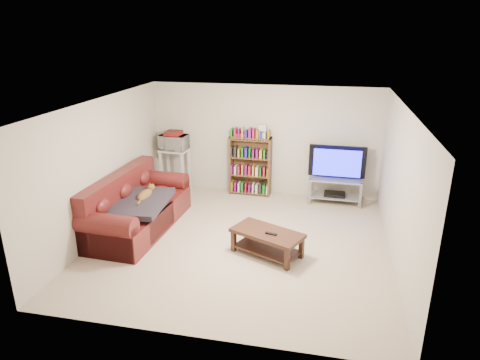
% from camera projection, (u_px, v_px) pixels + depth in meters
% --- Properties ---
extents(floor, '(5.00, 5.00, 0.00)m').
position_uv_depth(floor, '(241.00, 242.00, 7.46)').
color(floor, beige).
rests_on(floor, ground).
extents(ceiling, '(5.00, 5.00, 0.00)m').
position_uv_depth(ceiling, '(241.00, 104.00, 6.65)').
color(ceiling, white).
rests_on(ceiling, ground).
extents(wall_back, '(5.00, 0.00, 5.00)m').
position_uv_depth(wall_back, '(264.00, 140.00, 9.36)').
color(wall_back, beige).
rests_on(wall_back, ground).
extents(wall_front, '(5.00, 0.00, 5.00)m').
position_uv_depth(wall_front, '(195.00, 249.00, 4.75)').
color(wall_front, beige).
rests_on(wall_front, ground).
extents(wall_left, '(0.00, 5.00, 5.00)m').
position_uv_depth(wall_left, '(102.00, 167.00, 7.54)').
color(wall_left, beige).
rests_on(wall_left, ground).
extents(wall_right, '(0.00, 5.00, 5.00)m').
position_uv_depth(wall_right, '(400.00, 188.00, 6.57)').
color(wall_right, beige).
rests_on(wall_right, ground).
extents(sofa, '(1.18, 2.48, 1.04)m').
position_uv_depth(sofa, '(135.00, 210.00, 7.86)').
color(sofa, '#571616').
rests_on(sofa, floor).
extents(blanket, '(0.98, 1.24, 0.20)m').
position_uv_depth(blanket, '(139.00, 203.00, 7.58)').
color(blanket, '#27222B').
rests_on(blanket, sofa).
extents(cat, '(0.30, 0.68, 0.20)m').
position_uv_depth(cat, '(145.00, 195.00, 7.77)').
color(cat, brown).
rests_on(cat, sofa).
extents(coffee_table, '(1.28, 1.00, 0.42)m').
position_uv_depth(coffee_table, '(267.00, 238.00, 6.96)').
color(coffee_table, '#371D13').
rests_on(coffee_table, floor).
extents(remote, '(0.19, 0.10, 0.02)m').
position_uv_depth(remote, '(271.00, 234.00, 6.81)').
color(remote, black).
rests_on(remote, coffee_table).
extents(tv_stand, '(1.10, 0.52, 0.55)m').
position_uv_depth(tv_stand, '(335.00, 186.00, 9.02)').
color(tv_stand, '#999EA3').
rests_on(tv_stand, floor).
extents(television, '(1.18, 0.18, 0.68)m').
position_uv_depth(television, '(337.00, 163.00, 8.84)').
color(television, black).
rests_on(television, tv_stand).
extents(dvd_player, '(0.44, 0.32, 0.06)m').
position_uv_depth(dvd_player, '(334.00, 194.00, 9.08)').
color(dvd_player, black).
rests_on(dvd_player, tv_stand).
extents(bookshelf, '(0.91, 0.30, 1.31)m').
position_uv_depth(bookshelf, '(250.00, 165.00, 9.40)').
color(bookshelf, '#53361D').
rests_on(bookshelf, floor).
extents(shelf_clutter, '(0.67, 0.21, 0.28)m').
position_uv_depth(shelf_clutter, '(255.00, 132.00, 9.14)').
color(shelf_clutter, silver).
rests_on(shelf_clutter, bookshelf).
extents(microwave_stand, '(0.64, 0.49, 0.97)m').
position_uv_depth(microwave_stand, '(175.00, 164.00, 9.64)').
color(microwave_stand, silver).
rests_on(microwave_stand, floor).
extents(microwave, '(0.63, 0.46, 0.33)m').
position_uv_depth(microwave, '(174.00, 142.00, 9.46)').
color(microwave, silver).
rests_on(microwave, microwave_stand).
extents(game_boxes, '(0.38, 0.34, 0.05)m').
position_uv_depth(game_boxes, '(173.00, 134.00, 9.40)').
color(game_boxes, maroon).
rests_on(game_boxes, microwave).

